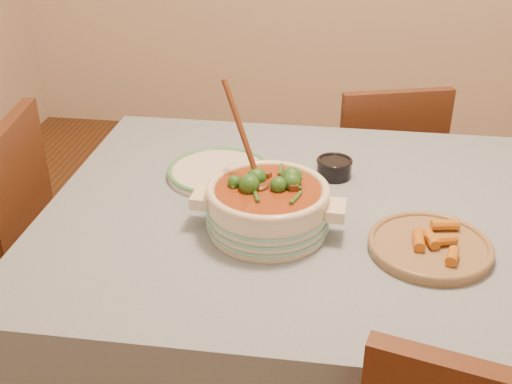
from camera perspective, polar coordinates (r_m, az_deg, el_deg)
dining_table at (r=1.67m, az=10.66°, el=-4.68°), size 1.68×1.08×0.76m
stew_casserole at (r=1.50m, az=1.05°, el=-1.03°), size 0.36×0.29×0.34m
white_plate at (r=1.78m, az=-3.31°, el=1.83°), size 0.29×0.29×0.03m
condiment_bowl at (r=1.78m, az=6.97°, el=2.23°), size 0.10×0.10×0.05m
fried_plate at (r=1.50m, az=15.22°, el=-4.52°), size 0.29×0.29×0.05m
chair_far at (r=2.47m, az=10.98°, el=1.68°), size 0.48×0.48×0.83m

